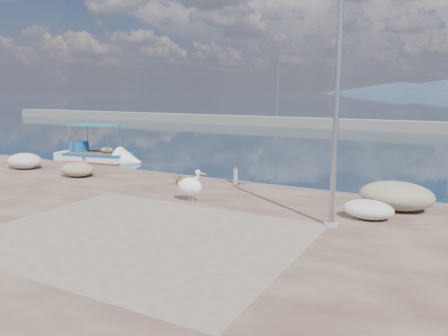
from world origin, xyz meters
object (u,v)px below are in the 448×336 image
Objects in this scene: lamp_post at (336,117)px; bollard_near at (236,174)px; pelican at (191,186)px; boat_left at (97,158)px.

lamp_post reaches higher than bollard_near.
lamp_post is (5.41, -0.48, 2.72)m from pelican.
bollard_near is (-5.38, 4.08, -2.89)m from lamp_post.
pelican is at bearing -90.47° from bollard_near.
pelican is 1.65× the size of bollard_near.
lamp_post is (17.55, -7.98, 3.58)m from boat_left.
lamp_post is at bearing -34.16° from boat_left.
boat_left is 12.79m from bollard_near.
pelican is 3.61m from bollard_near.
bollard_near is at bearing 90.90° from pelican.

